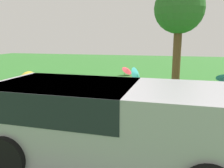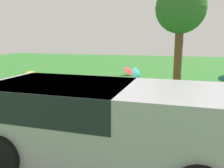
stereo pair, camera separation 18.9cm
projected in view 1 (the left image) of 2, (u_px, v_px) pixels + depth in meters
name	position (u px, v px, depth m)	size (l,w,h in m)	color
ground	(110.00, 87.00, 11.30)	(40.00, 40.00, 0.00)	#2D6B28
road_strip	(40.00, 148.00, 5.16)	(40.00, 3.84, 0.01)	gray
van_dark	(104.00, 117.00, 4.41)	(4.67, 2.26, 1.53)	#99999E
park_bench	(194.00, 98.00, 7.57)	(1.60, 0.48, 0.90)	brown
shade_tree	(179.00, 10.00, 10.68)	(2.28, 2.28, 4.80)	brown
parasol_teal_0	(137.00, 75.00, 12.31)	(0.87, 0.95, 0.87)	tan
parasol_yellow_0	(27.00, 77.00, 11.83)	(0.83, 0.78, 0.74)	tan
parasol_orange_0	(101.00, 85.00, 10.17)	(0.71, 0.72, 0.67)	tan
parasol_yellow_1	(66.00, 84.00, 10.54)	(0.64, 0.59, 0.60)	tan
parasol_blue_0	(224.00, 77.00, 11.60)	(0.85, 0.78, 0.73)	tan
parasol_red_0	(127.00, 70.00, 14.74)	(0.87, 0.89, 0.61)	tan
parasol_red_1	(224.00, 91.00, 9.09)	(0.70, 0.61, 0.64)	tan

